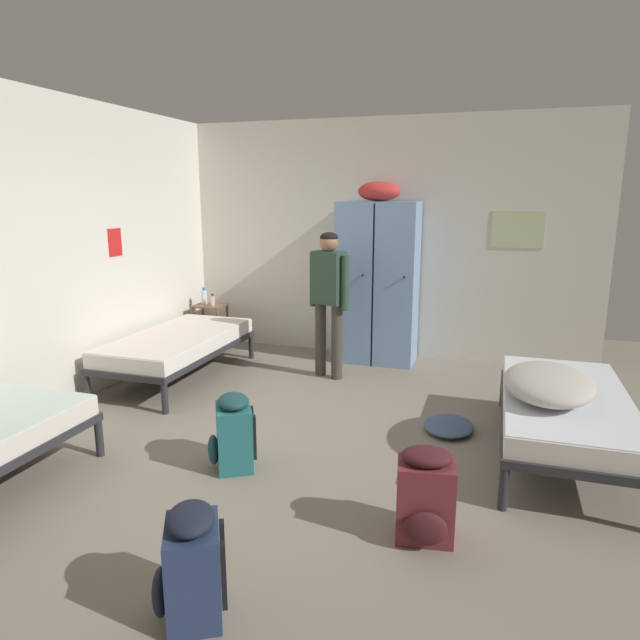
% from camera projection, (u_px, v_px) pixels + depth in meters
% --- Properties ---
extents(ground_plane, '(8.67, 8.67, 0.00)m').
position_uv_depth(ground_plane, '(309.00, 445.00, 4.38)').
color(ground_plane, gray).
extents(room_backdrop, '(4.94, 5.48, 2.80)m').
position_uv_depth(room_backdrop, '(232.00, 247.00, 5.67)').
color(room_backdrop, silver).
rests_on(room_backdrop, ground_plane).
extents(locker_bank, '(0.90, 0.55, 2.07)m').
position_uv_depth(locker_bank, '(378.00, 279.00, 6.42)').
color(locker_bank, '#7A9ECC').
rests_on(locker_bank, ground_plane).
extents(shelf_unit, '(0.38, 0.30, 0.57)m').
position_uv_depth(shelf_unit, '(210.00, 322.00, 7.06)').
color(shelf_unit, brown).
rests_on(shelf_unit, ground_plane).
extents(bed_left_rear, '(0.90, 1.90, 0.49)m').
position_uv_depth(bed_left_rear, '(178.00, 344.00, 5.91)').
color(bed_left_rear, '#28282D').
rests_on(bed_left_rear, ground_plane).
extents(bed_right, '(0.90, 1.90, 0.49)m').
position_uv_depth(bed_right, '(565.00, 407.00, 4.13)').
color(bed_right, '#28282D').
rests_on(bed_right, ground_plane).
extents(bedding_heap, '(0.62, 0.88, 0.22)m').
position_uv_depth(bedding_heap, '(548.00, 383.00, 4.00)').
color(bedding_heap, '#B7B2A8').
rests_on(bedding_heap, bed_right).
extents(person_traveler, '(0.47, 0.30, 1.55)m').
position_uv_depth(person_traveler, '(329.00, 291.00, 5.83)').
color(person_traveler, '#3D3833').
rests_on(person_traveler, ground_plane).
extents(water_bottle, '(0.07, 0.07, 0.21)m').
position_uv_depth(water_bottle, '(204.00, 297.00, 7.03)').
color(water_bottle, white).
rests_on(water_bottle, shelf_unit).
extents(lotion_bottle, '(0.05, 0.05, 0.15)m').
position_uv_depth(lotion_bottle, '(213.00, 300.00, 6.93)').
color(lotion_bottle, beige).
rests_on(lotion_bottle, shelf_unit).
extents(backpack_teal, '(0.41, 0.40, 0.55)m').
position_uv_depth(backpack_teal, '(233.00, 433.00, 3.97)').
color(backpack_teal, '#23666B').
rests_on(backpack_teal, ground_plane).
extents(backpack_navy, '(0.41, 0.40, 0.55)m').
position_uv_depth(backpack_navy, '(191.00, 566.00, 2.55)').
color(backpack_navy, navy).
rests_on(backpack_navy, ground_plane).
extents(backpack_maroon, '(0.35, 0.37, 0.55)m').
position_uv_depth(backpack_maroon, '(425.00, 497.00, 3.13)').
color(backpack_maroon, maroon).
rests_on(backpack_maroon, ground_plane).
extents(clothes_pile_denim, '(0.40, 0.49, 0.09)m').
position_uv_depth(clothes_pile_denim, '(449.00, 426.00, 4.63)').
color(clothes_pile_denim, '#42567A').
rests_on(clothes_pile_denim, ground_plane).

